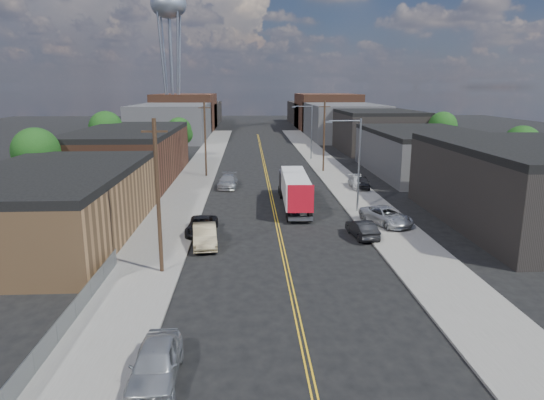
{
  "coord_description": "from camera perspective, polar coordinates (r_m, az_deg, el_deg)",
  "views": [
    {
      "loc": [
        -2.5,
        -20.0,
        11.83
      ],
      "look_at": [
        -0.53,
        19.95,
        2.5
      ],
      "focal_mm": 32.0,
      "sensor_mm": 36.0,
      "label": 1
    }
  ],
  "objects": [
    {
      "name": "chainlink_fence",
      "position": [
        27.53,
        -22.13,
        -11.84
      ],
      "size": [
        0.05,
        16.0,
        1.22
      ],
      "color": "slate",
      "rests_on": "ground"
    },
    {
      "name": "car_right_lot_c",
      "position": [
        58.31,
        10.54,
        2.06
      ],
      "size": [
        2.25,
        4.37,
        1.42
      ],
      "primitive_type": "imported",
      "rotation": [
        0.0,
        0.0,
        -0.14
      ],
      "color": "black",
      "rests_on": "sidewalk_right"
    },
    {
      "name": "industrial_right_a",
      "position": [
        47.62,
        28.18,
        1.55
      ],
      "size": [
        14.0,
        22.0,
        7.1
      ],
      "color": "black",
      "rests_on": "ground"
    },
    {
      "name": "centerline",
      "position": [
        66.11,
        -0.62,
        2.82
      ],
      "size": [
        0.32,
        120.0,
        0.01
      ],
      "primitive_type": "cube",
      "color": "gold",
      "rests_on": "ground"
    },
    {
      "name": "tree_left_mid",
      "position": [
        78.26,
        -18.9,
        7.78
      ],
      "size": [
        5.1,
        5.04,
        8.37
      ],
      "color": "black",
      "rests_on": "ground"
    },
    {
      "name": "skyline_right_a",
      "position": [
        117.44,
        8.33,
        9.17
      ],
      "size": [
        16.0,
        30.0,
        8.0
      ],
      "primitive_type": "cube",
      "color": "#3B3B3E",
      "rests_on": "ground"
    },
    {
      "name": "car_left_a",
      "position": [
        21.46,
        -13.54,
        -18.17
      ],
      "size": [
        1.98,
        4.77,
        1.62
      ],
      "primitive_type": "imported",
      "rotation": [
        0.0,
        0.0,
        0.01
      ],
      "color": "#B7BABC",
      "rests_on": "ground"
    },
    {
      "name": "ground",
      "position": [
        80.91,
        -1.03,
        4.72
      ],
      "size": [
        260.0,
        260.0,
        0.0
      ],
      "primitive_type": "plane",
      "color": "black",
      "rests_on": "ground"
    },
    {
      "name": "sidewalk_right",
      "position": [
        67.13,
        7.52,
        2.93
      ],
      "size": [
        5.0,
        140.0,
        0.15
      ],
      "primitive_type": "cube",
      "color": "slate",
      "rests_on": "ground"
    },
    {
      "name": "car_left_d",
      "position": [
        58.72,
        -5.22,
        2.22
      ],
      "size": [
        2.41,
        5.41,
        1.54
      ],
      "primitive_type": "imported",
      "rotation": [
        0.0,
        0.0,
        -0.05
      ],
      "color": "#9DA0A2",
      "rests_on": "ground"
    },
    {
      "name": "semi_truck",
      "position": [
        48.95,
        2.57,
        1.55
      ],
      "size": [
        2.58,
        13.58,
        3.54
      ],
      "rotation": [
        0.0,
        0.0,
        -0.03
      ],
      "color": "silver",
      "rests_on": "ground"
    },
    {
      "name": "utility_pole_left_far",
      "position": [
        65.59,
        -7.86,
        7.15
      ],
      "size": [
        1.6,
        0.26,
        10.0
      ],
      "color": "black",
      "rests_on": "ground"
    },
    {
      "name": "streetlight_near",
      "position": [
        46.57,
        9.76,
        4.91
      ],
      "size": [
        3.39,
        0.25,
        9.0
      ],
      "color": "gray",
      "rests_on": "ground"
    },
    {
      "name": "utility_pole_left_near",
      "position": [
        31.26,
        -13.27,
        0.42
      ],
      "size": [
        1.6,
        0.26,
        10.0
      ],
      "color": "black",
      "rests_on": "ground"
    },
    {
      "name": "warehouse_brown",
      "position": [
        66.4,
        -16.37,
        5.22
      ],
      "size": [
        12.0,
        26.0,
        6.6
      ],
      "color": "#502E20",
      "rests_on": "ground"
    },
    {
      "name": "tree_left_far",
      "position": [
        83.11,
        -10.83,
        7.88
      ],
      "size": [
        4.35,
        4.2,
        6.97
      ],
      "color": "black",
      "rests_on": "ground"
    },
    {
      "name": "water_tower",
      "position": [
        132.8,
        -12.05,
        21.0
      ],
      "size": [
        9.0,
        9.0,
        36.9
      ],
      "color": "gray",
      "rests_on": "ground"
    },
    {
      "name": "car_right_oncoming",
      "position": [
        39.71,
        10.56,
        -3.36
      ],
      "size": [
        1.98,
        4.47,
        1.43
      ],
      "primitive_type": "imported",
      "rotation": [
        0.0,
        0.0,
        3.25
      ],
      "color": "black",
      "rests_on": "ground"
    },
    {
      "name": "sidewalk_left",
      "position": [
        66.42,
        -8.84,
        2.78
      ],
      "size": [
        5.0,
        140.0,
        0.15
      ],
      "primitive_type": "cube",
      "color": "slate",
      "rests_on": "ground"
    },
    {
      "name": "industrial_right_b",
      "position": [
        70.94,
        17.48,
        5.41
      ],
      "size": [
        14.0,
        24.0,
        6.1
      ],
      "color": "#3B3B3E",
      "rests_on": "ground"
    },
    {
      "name": "tree_left_near",
      "position": [
        54.81,
        -25.93,
        4.84
      ],
      "size": [
        4.85,
        4.76,
        7.91
      ],
      "color": "black",
      "rests_on": "ground"
    },
    {
      "name": "car_left_b",
      "position": [
        37.31,
        -7.92,
        -4.16
      ],
      "size": [
        2.27,
        5.14,
        1.64
      ],
      "primitive_type": "imported",
      "rotation": [
        0.0,
        0.0,
        0.11
      ],
      "color": "#91825F",
      "rests_on": "ground"
    },
    {
      "name": "streetlight_far",
      "position": [
        80.9,
        4.4,
        8.48
      ],
      "size": [
        3.39,
        0.25,
        9.0
      ],
      "color": "gray",
      "rests_on": "ground"
    },
    {
      "name": "warehouse_tan",
      "position": [
        42.02,
        -24.4,
        -0.47
      ],
      "size": [
        12.0,
        22.0,
        5.6
      ],
      "color": "olive",
      "rests_on": "ground"
    },
    {
      "name": "tree_right_far",
      "position": [
        86.63,
        19.46,
        7.98
      ],
      "size": [
        4.85,
        4.76,
        7.91
      ],
      "color": "black",
      "rests_on": "ground"
    },
    {
      "name": "skyline_right_c",
      "position": [
        161.79,
        5.25,
        10.12
      ],
      "size": [
        16.0,
        40.0,
        7.0
      ],
      "primitive_type": "cube",
      "color": "black",
      "rests_on": "ground"
    },
    {
      "name": "car_right_lot_b",
      "position": [
        58.54,
        10.1,
        2.08
      ],
      "size": [
        1.91,
        4.61,
        1.33
      ],
      "primitive_type": "imported",
      "rotation": [
        0.0,
        0.0,
        -0.01
      ],
      "color": "silver",
      "rests_on": "sidewalk_right"
    },
    {
      "name": "skyline_left_b",
      "position": [
        141.26,
        -10.1,
        10.15
      ],
      "size": [
        16.0,
        26.0,
        10.0
      ],
      "primitive_type": "cube",
      "color": "#502E20",
      "rests_on": "ground"
    },
    {
      "name": "car_right_lot_a",
      "position": [
        43.35,
        13.3,
        -1.83
      ],
      "size": [
        4.31,
        5.99,
        1.51
      ],
      "primitive_type": "imported",
      "rotation": [
        0.0,
        0.0,
        0.37
      ],
      "color": "#B7BABD",
      "rests_on": "sidewalk_right"
    },
    {
      "name": "skyline_left_a",
      "position": [
        116.59,
        -11.6,
        9.01
      ],
      "size": [
        16.0,
        30.0,
        8.0
      ],
      "primitive_type": "cube",
      "color": "#3B3B3E",
      "rests_on": "ground"
    },
    {
      "name": "car_left_c",
      "position": [
        40.41,
        -8.27,
        -3.01
      ],
      "size": [
        2.46,
        5.06,
        1.38
      ],
      "primitive_type": "imported",
      "rotation": [
        0.0,
        0.0,
        -0.03
      ],
      "color": "black",
      "rests_on": "ground"
    },
    {
      "name": "utility_pole_right",
      "position": [
        69.16,
        6.14,
        7.5
      ],
      "size": [
        1.6,
        0.26,
        10.0
      ],
      "color": "black",
      "rests_on": "ground"
    },
    {
      "name": "industrial_right_c",
      "position": [
        95.54,
        12.16,
        8.01
      ],
      "size": [
        14.0,
        22.0,
        7.6
      ],
      "color": "black",
      "rests_on": "ground"
    },
    {
      "name": "skyline_left_c",
      "position": [
        161.17,
        -9.2,
        10.0
      ],
      "size": [
        16.0,
        40.0,
        7.0
      ],
      "primitive_type": "cube",
      "color": "black",
      "rests_on": "ground"
    },
    {
      "name": "tree_right_near",
      "position": [
        65.15,
        27.32,
        5.54
      ],
      "size": [
        4.6,
        4.48,
        7.44
      ],
      "color": "black",
      "rests_on": "ground"
    },
    {
      "name": "skyline_right_b",
      "position": [
        141.96,
        6.4,
        10.29
      ],
      "size": [
        16.0,
        26.0,
        10.0
      ],
      "primitive_type": "cube",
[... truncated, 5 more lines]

